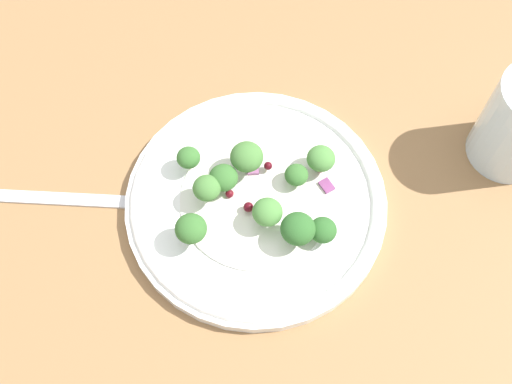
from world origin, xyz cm
name	(u,v)px	position (x,y,z in cm)	size (l,w,h in cm)	color
ground_plane	(259,237)	(0.00, 0.00, -1.00)	(180.00, 180.00, 2.00)	olive
plate	(256,201)	(-2.36, 1.17, 0.86)	(23.24, 23.24, 1.70)	white
dressing_pool	(256,199)	(-2.36, 1.17, 1.30)	(13.48, 13.48, 0.20)	white
broccoli_floret_0	(247,157)	(-5.25, 2.05, 3.66)	(2.92, 2.92, 2.96)	#8EB77A
broccoli_floret_1	(321,159)	(-1.88, 7.65, 3.06)	(2.55, 2.55, 2.58)	#9EC684
broccoli_floret_2	(298,229)	(2.71, 2.04, 3.40)	(2.95, 2.95, 2.98)	#ADD18E
broccoli_floret_3	(323,230)	(3.69, 3.95, 2.68)	(2.35, 2.35, 2.38)	#ADD18E
broccoli_floret_4	(296,175)	(-1.90, 5.08, 2.57)	(2.10, 2.10, 2.12)	#ADD18E
broccoli_floret_5	(207,188)	(-4.62, -2.38, 3.41)	(2.43, 2.43, 2.46)	#9EC684
broccoli_floret_6	(223,178)	(-4.81, -0.61, 3.19)	(2.55, 2.55, 2.58)	#9EC684
broccoli_floret_7	(191,229)	(-2.01, -5.42, 3.53)	(2.69, 2.69, 2.72)	#8EB77A
broccoli_floret_8	(188,158)	(-8.27, -2.14, 3.05)	(2.12, 2.12, 2.15)	#ADD18E
broccoli_floret_9	(267,211)	(-0.12, 0.80, 3.23)	(2.59, 2.59, 2.62)	#8EB77A
cranberry_0	(249,207)	(-1.76, 0.06, 2.05)	(0.88, 0.88, 0.88)	#4C0A14
cranberry_1	(320,167)	(-1.59, 7.48, 2.17)	(0.99, 0.99, 0.99)	maroon
cranberry_2	(268,166)	(-4.22, 3.63, 2.16)	(0.76, 0.76, 0.76)	#4C0A14
cranberry_3	(230,194)	(-3.91, -0.62, 1.70)	(0.74, 0.74, 0.74)	maroon
cranberry_4	(190,232)	(-2.43, -5.41, 1.97)	(0.94, 0.94, 0.94)	#4C0A14
onion_bit_0	(330,190)	(0.48, 7.12, 1.52)	(1.30, 0.97, 0.32)	#843D75
onion_bit_1	(253,171)	(-4.85, 2.42, 1.49)	(1.08, 0.83, 0.47)	#A35B93
onion_bit_2	(233,179)	(-5.03, 0.41, 1.63)	(0.82, 1.13, 0.35)	#934C84
fork	(84,199)	(-11.14, -11.67, 0.25)	(12.33, 16.14, 0.50)	silver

